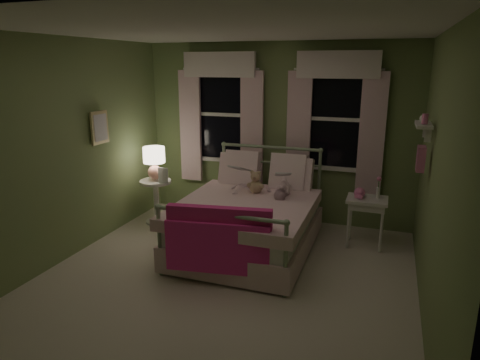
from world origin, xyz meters
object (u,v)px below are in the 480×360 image
at_px(table_lamp, 154,160).
at_px(nightstand_right, 367,206).
at_px(teddy_bear, 256,184).
at_px(child_left, 239,171).
at_px(bed, 249,220).
at_px(child_right, 280,171).
at_px(nightstand_left, 156,195).

xyz_separation_m(table_lamp, nightstand_right, (2.97, 0.14, -0.40)).
bearing_deg(teddy_bear, child_left, 150.50).
xyz_separation_m(child_left, teddy_bear, (0.28, -0.16, -0.11)).
distance_m(bed, nightstand_right, 1.51).
distance_m(child_left, child_right, 0.56).
xyz_separation_m(nightstand_left, table_lamp, (0.00, 0.00, 0.54)).
bearing_deg(nightstand_right, nightstand_left, -177.24).
distance_m(child_left, nightstand_left, 1.39).
xyz_separation_m(child_right, nightstand_right, (1.10, 0.15, -0.40)).
xyz_separation_m(bed, nightstand_left, (-1.59, 0.43, 0.03)).
distance_m(child_left, teddy_bear, 0.34).
bearing_deg(nightstand_right, child_left, -174.74).
bearing_deg(nightstand_right, bed, -157.45).
bearing_deg(child_left, table_lamp, -5.50).
height_order(table_lamp, nightstand_right, table_lamp).
xyz_separation_m(teddy_bear, nightstand_left, (-1.59, 0.17, -0.37)).
bearing_deg(teddy_bear, nightstand_left, 173.93).
xyz_separation_m(teddy_bear, nightstand_right, (1.38, 0.31, -0.24)).
distance_m(teddy_bear, nightstand_right, 1.44).
bearing_deg(table_lamp, nightstand_left, 0.00).
height_order(child_left, nightstand_right, child_left).
bearing_deg(bed, nightstand_left, 164.77).
bearing_deg(child_right, child_left, -11.00).
distance_m(child_left, nightstand_right, 1.71).
bearing_deg(nightstand_left, teddy_bear, -6.07).
height_order(nightstand_left, nightstand_right, same).
xyz_separation_m(child_right, nightstand_left, (-1.87, 0.01, -0.53)).
relative_size(bed, nightstand_left, 3.13).
bearing_deg(nightstand_left, bed, -15.23).
distance_m(teddy_bear, nightstand_left, 1.64).
height_order(bed, table_lamp, bed).
bearing_deg(child_left, nightstand_right, -179.80).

